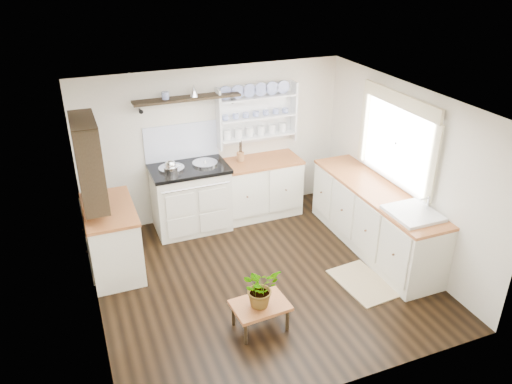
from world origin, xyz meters
TOP-DOWN VIEW (x-y plane):
  - floor at (0.00, 0.00)m, footprint 4.00×3.80m
  - wall_back at (0.00, 1.90)m, footprint 4.00×0.02m
  - wall_right at (2.00, 0.00)m, footprint 0.02×3.80m
  - wall_left at (-2.00, 0.00)m, footprint 0.02×3.80m
  - ceiling at (0.00, 0.00)m, footprint 4.00×3.80m
  - window at (1.95, 0.15)m, footprint 0.08×1.55m
  - aga_cooker at (-0.49, 1.57)m, footprint 1.11×0.76m
  - back_cabinets at (0.60, 1.60)m, footprint 1.27×0.63m
  - right_cabinets at (1.70, 0.10)m, footprint 0.62×2.43m
  - belfast_sink at (1.70, -0.65)m, footprint 0.55×0.60m
  - left_cabinets at (-1.70, 0.90)m, footprint 0.62×1.13m
  - plate_rack at (0.65, 1.86)m, footprint 1.20×0.22m
  - high_shelf at (-0.40, 1.78)m, footprint 1.50×0.29m
  - left_shelving at (-1.84, 0.90)m, footprint 0.28×0.80m
  - kettle at (-0.77, 1.45)m, footprint 0.20×0.20m
  - utensil_crock at (0.34, 1.68)m, footprint 0.11×0.11m
  - center_table at (-0.37, -0.86)m, footprint 0.63×0.47m
  - potted_plant at (-0.37, -0.86)m, footprint 0.48×0.44m
  - floor_rug at (1.13, -0.60)m, footprint 0.62×0.90m

SIDE VIEW (x-z plane):
  - floor at x=0.00m, z-range -0.01..0.01m
  - floor_rug at x=1.13m, z-range 0.00..0.02m
  - center_table at x=-0.37m, z-range 0.12..0.45m
  - right_cabinets at x=1.70m, z-range 0.01..0.91m
  - left_cabinets at x=-1.70m, z-range 0.01..0.91m
  - back_cabinets at x=0.60m, z-range 0.01..0.91m
  - aga_cooker at x=-0.49m, z-range -0.01..1.01m
  - potted_plant at x=-0.37m, z-range 0.33..0.77m
  - belfast_sink at x=1.70m, z-range 0.58..1.03m
  - utensil_crock at x=0.34m, z-range 0.91..1.04m
  - kettle at x=-0.77m, z-range 0.93..1.17m
  - wall_back at x=0.00m, z-range 0.00..2.30m
  - wall_right at x=2.00m, z-range 0.00..2.30m
  - wall_left at x=-2.00m, z-range 0.00..2.30m
  - left_shelving at x=-1.84m, z-range 1.02..2.08m
  - plate_rack at x=0.65m, z-range 1.11..2.01m
  - window at x=1.95m, z-range 0.95..2.17m
  - high_shelf at x=-0.40m, z-range 1.83..1.99m
  - ceiling at x=0.00m, z-range 2.29..2.30m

